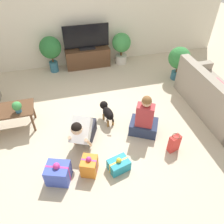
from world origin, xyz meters
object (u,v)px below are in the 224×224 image
(sofa_right, at_px, (215,99))
(tabletop_plant, at_px, (17,107))
(coffee_table, at_px, (9,112))
(gift_box_c, at_px, (58,173))
(gift_box_b, at_px, (89,166))
(tv, at_px, (86,38))
(person_kneeling, at_px, (83,131))
(potted_plant_back_right, at_px, (121,45))
(dog, at_px, (107,111))
(potted_plant_corner_right, at_px, (179,59))
(person_sitting, at_px, (144,120))
(gift_box_a, at_px, (119,165))
(gift_bag_a, at_px, (174,143))
(potted_plant_back_left, at_px, (51,49))
(tv_console, at_px, (88,58))

(sofa_right, height_order, tabletop_plant, sofa_right)
(coffee_table, height_order, gift_box_c, coffee_table)
(gift_box_b, bearing_deg, tv, 80.48)
(person_kneeling, height_order, tabletop_plant, person_kneeling)
(potted_plant_back_right, xyz_separation_m, gift_box_b, (-1.54, -3.44, -0.38))
(tv, bearing_deg, sofa_right, -49.42)
(sofa_right, height_order, person_kneeling, sofa_right)
(dog, relative_size, gift_box_b, 1.56)
(coffee_table, bearing_deg, person_kneeling, -30.54)
(potted_plant_corner_right, relative_size, person_kneeling, 1.07)
(person_kneeling, bearing_deg, potted_plant_back_right, 86.18)
(person_sitting, bearing_deg, coffee_table, 11.20)
(coffee_table, bearing_deg, gift_box_a, -39.87)
(person_kneeling, distance_m, gift_box_b, 0.66)
(coffee_table, bearing_deg, gift_box_b, -47.55)
(gift_box_c, xyz_separation_m, gift_bag_a, (2.03, 0.09, 0.01))
(coffee_table, relative_size, dog, 1.59)
(potted_plant_back_left, relative_size, tabletop_plant, 4.34)
(potted_plant_back_left, distance_m, gift_box_b, 3.49)
(gift_box_c, bearing_deg, person_kneeling, 52.36)
(potted_plant_back_left, xyz_separation_m, person_kneeling, (0.38, -2.80, -0.32))
(potted_plant_back_left, bearing_deg, tabletop_plant, -108.14)
(coffee_table, bearing_deg, potted_plant_back_right, 35.82)
(potted_plant_back_right, bearing_deg, tv_console, 177.00)
(coffee_table, bearing_deg, dog, -8.29)
(coffee_table, bearing_deg, tabletop_plant, -29.57)
(tv_console, height_order, potted_plant_corner_right, potted_plant_corner_right)
(potted_plant_corner_right, height_order, gift_bag_a, potted_plant_corner_right)
(coffee_table, height_order, tv, tv)
(person_sitting, height_order, dog, person_sitting)
(tv, height_order, dog, tv)
(coffee_table, distance_m, potted_plant_corner_right, 4.06)
(potted_plant_corner_right, xyz_separation_m, potted_plant_back_right, (-1.15, 1.18, -0.02))
(dog, height_order, gift_box_c, gift_box_c)
(dog, relative_size, gift_box_c, 1.33)
(tabletop_plant, bearing_deg, person_sitting, -16.14)
(potted_plant_corner_right, bearing_deg, tv_console, 149.59)
(potted_plant_back_right, distance_m, person_kneeling, 3.20)
(coffee_table, relative_size, potted_plant_back_left, 0.96)
(tv, bearing_deg, gift_box_a, -91.78)
(tv, relative_size, tabletop_plant, 5.39)
(gift_box_b, bearing_deg, tabletop_plant, 129.94)
(gift_bag_a, bearing_deg, potted_plant_back_left, 119.47)
(coffee_table, height_order, dog, coffee_table)
(gift_box_b, bearing_deg, gift_box_a, -7.87)
(person_sitting, height_order, gift_box_a, person_sitting)
(person_kneeling, xyz_separation_m, gift_box_c, (-0.51, -0.66, -0.16))
(gift_box_b, distance_m, gift_box_c, 0.49)
(coffee_table, height_order, tabletop_plant, tabletop_plant)
(tv_console, bearing_deg, potted_plant_back_right, -3.00)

